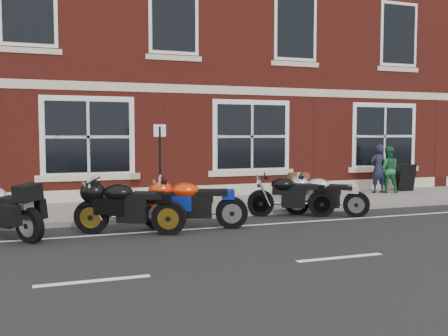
# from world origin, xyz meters

# --- Properties ---
(ground) EXTENTS (80.00, 80.00, 0.00)m
(ground) POSITION_xyz_m (0.00, 0.00, 0.00)
(ground) COLOR black
(ground) RESTS_ON ground
(sidewalk) EXTENTS (30.00, 3.00, 0.12)m
(sidewalk) POSITION_xyz_m (0.00, 3.00, 0.06)
(sidewalk) COLOR slate
(sidewalk) RESTS_ON ground
(kerb) EXTENTS (30.00, 0.16, 0.12)m
(kerb) POSITION_xyz_m (0.00, 1.42, 0.06)
(kerb) COLOR slate
(kerb) RESTS_ON ground
(pub_building) EXTENTS (24.00, 12.00, 12.00)m
(pub_building) POSITION_xyz_m (0.00, 10.50, 6.00)
(pub_building) COLOR maroon
(pub_building) RESTS_ON ground
(moto_touring_silver) EXTENTS (1.52, 1.86, 1.49)m
(moto_touring_silver) POSITION_xyz_m (-5.43, 0.58, 0.61)
(moto_touring_silver) COLOR black
(moto_touring_silver) RESTS_ON ground
(moto_sport_red) EXTENTS (2.23, 0.77, 1.02)m
(moto_sport_red) POSITION_xyz_m (-1.63, 0.25, 0.59)
(moto_sport_red) COLOR black
(moto_sport_red) RESTS_ON ground
(moto_sport_black) EXTENTS (2.18, 1.09, 1.05)m
(moto_sport_black) POSITION_xyz_m (-3.04, 0.14, 0.60)
(moto_sport_black) COLOR black
(moto_sport_black) RESTS_ON ground
(moto_sport_silver) EXTENTS (1.78, 1.35, 0.95)m
(moto_sport_silver) POSITION_xyz_m (1.96, 0.82, 0.54)
(moto_sport_silver) COLOR black
(moto_sport_silver) RESTS_ON ground
(moto_naked_black) EXTENTS (2.06, 0.96, 0.98)m
(moto_naked_black) POSITION_xyz_m (1.07, 1.02, 0.56)
(moto_naked_black) COLOR black
(moto_naked_black) RESTS_ON ground
(pedestrian_left) EXTENTS (0.59, 0.39, 1.59)m
(pedestrian_left) POSITION_xyz_m (5.60, 3.60, 0.91)
(pedestrian_left) COLOR black
(pedestrian_left) RESTS_ON sidewalk
(pedestrian_right) EXTENTS (0.92, 0.84, 1.52)m
(pedestrian_right) POSITION_xyz_m (5.96, 3.59, 0.88)
(pedestrian_right) COLOR #1C6535
(pedestrian_right) RESTS_ON sidewalk
(a_board_sign) EXTENTS (0.61, 0.46, 0.93)m
(a_board_sign) POSITION_xyz_m (6.77, 3.76, 0.58)
(a_board_sign) COLOR black
(a_board_sign) RESTS_ON sidewalk
(barrel_planter) EXTENTS (0.70, 0.70, 0.77)m
(barrel_planter) POSITION_xyz_m (2.44, 3.12, 0.51)
(barrel_planter) COLOR #433011
(barrel_planter) RESTS_ON sidewalk
(parking_sign) EXTENTS (0.31, 0.06, 2.17)m
(parking_sign) POSITION_xyz_m (-1.93, 2.20, 1.38)
(parking_sign) COLOR black
(parking_sign) RESTS_ON sidewalk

